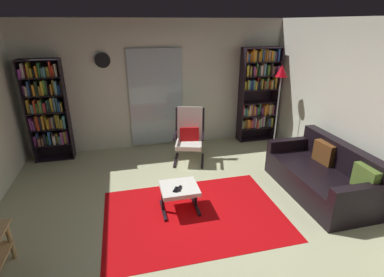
# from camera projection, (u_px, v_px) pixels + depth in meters

# --- Properties ---
(ground_plane) EXTENTS (7.02, 7.02, 0.00)m
(ground_plane) POSITION_uv_depth(u_px,v_px,m) (191.00, 225.00, 3.89)
(ground_plane) COLOR #BDC094
(wall_back) EXTENTS (5.60, 0.06, 2.60)m
(wall_back) POSITION_uv_depth(u_px,v_px,m) (158.00, 86.00, 6.02)
(wall_back) COLOR silver
(wall_back) RESTS_ON ground
(wall_right) EXTENTS (0.06, 6.00, 2.60)m
(wall_right) POSITION_uv_depth(u_px,v_px,m) (382.00, 118.00, 4.00)
(wall_right) COLOR silver
(wall_right) RESTS_ON ground
(glass_door_panel) EXTENTS (1.10, 0.01, 2.00)m
(glass_door_panel) POSITION_uv_depth(u_px,v_px,m) (156.00, 98.00, 6.04)
(glass_door_panel) COLOR silver
(area_rug) EXTENTS (2.47, 1.75, 0.01)m
(area_rug) POSITION_uv_depth(u_px,v_px,m) (194.00, 214.00, 4.10)
(area_rug) COLOR red
(area_rug) RESTS_ON ground
(bookshelf_near_tv) EXTENTS (0.71, 0.30, 1.93)m
(bookshelf_near_tv) POSITION_uv_depth(u_px,v_px,m) (46.00, 108.00, 5.43)
(bookshelf_near_tv) COLOR black
(bookshelf_near_tv) RESTS_ON ground
(bookshelf_near_sofa) EXTENTS (0.82, 0.30, 2.04)m
(bookshelf_near_sofa) POSITION_uv_depth(u_px,v_px,m) (259.00, 91.00, 6.37)
(bookshelf_near_sofa) COLOR black
(bookshelf_near_sofa) RESTS_ON ground
(leather_sofa) EXTENTS (0.89, 1.78, 0.81)m
(leather_sofa) POSITION_uv_depth(u_px,v_px,m) (323.00, 176.00, 4.54)
(leather_sofa) COLOR black
(leather_sofa) RESTS_ON ground
(lounge_armchair) EXTENTS (0.73, 0.79, 1.02)m
(lounge_armchair) POSITION_uv_depth(u_px,v_px,m) (189.00, 134.00, 5.58)
(lounge_armchair) COLOR black
(lounge_armchair) RESTS_ON ground
(ottoman) EXTENTS (0.52, 0.48, 0.38)m
(ottoman) POSITION_uv_depth(u_px,v_px,m) (179.00, 191.00, 4.11)
(ottoman) COLOR white
(ottoman) RESTS_ON ground
(tv_remote) EXTENTS (0.09, 0.15, 0.02)m
(tv_remote) POSITION_uv_depth(u_px,v_px,m) (180.00, 189.00, 4.02)
(tv_remote) COLOR black
(tv_remote) RESTS_ON ottoman
(cell_phone) EXTENTS (0.12, 0.16, 0.01)m
(cell_phone) POSITION_uv_depth(u_px,v_px,m) (176.00, 190.00, 4.00)
(cell_phone) COLOR black
(cell_phone) RESTS_ON ottoman
(floor_lamp_by_shelf) EXTENTS (0.23, 0.23, 1.77)m
(floor_lamp_by_shelf) POSITION_uv_depth(u_px,v_px,m) (281.00, 79.00, 5.65)
(floor_lamp_by_shelf) COLOR #A5A5AD
(floor_lamp_by_shelf) RESTS_ON ground
(wall_clock) EXTENTS (0.29, 0.03, 0.29)m
(wall_clock) POSITION_uv_depth(u_px,v_px,m) (102.00, 60.00, 5.52)
(wall_clock) COLOR silver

